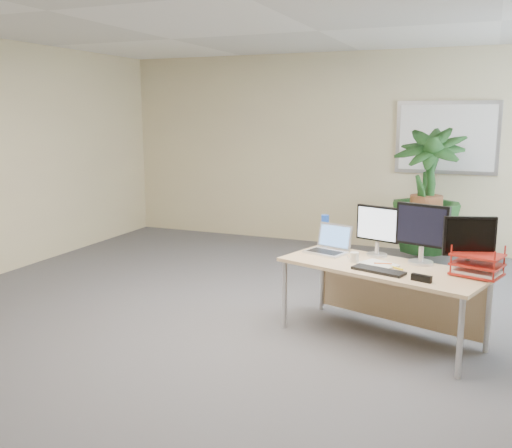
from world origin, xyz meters
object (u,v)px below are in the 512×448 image
at_px(monitor_left, 378,228).
at_px(monitor_right, 422,230).
at_px(laptop, 329,246).
at_px(floor_plant, 426,204).
at_px(desk, 387,279).

xyz_separation_m(monitor_left, monitor_right, (0.39, -0.13, 0.03)).
distance_m(monitor_right, laptop, 0.84).
bearing_deg(laptop, floor_plant, 76.64).
bearing_deg(floor_plant, laptop, -103.36).
distance_m(floor_plant, monitor_right, 2.57).
bearing_deg(monitor_left, monitor_right, -18.07).
xyz_separation_m(desk, laptop, (-0.55, 0.20, 0.19)).
relative_size(floor_plant, monitor_left, 3.40).
bearing_deg(desk, laptop, 159.92).
bearing_deg(floor_plant, monitor_right, -84.95).
distance_m(desk, laptop, 0.62).
bearing_deg(monitor_right, floor_plant, 95.05).
height_order(desk, monitor_right, monitor_right).
distance_m(desk, monitor_right, 0.50).
height_order(floor_plant, monitor_right, floor_plant).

